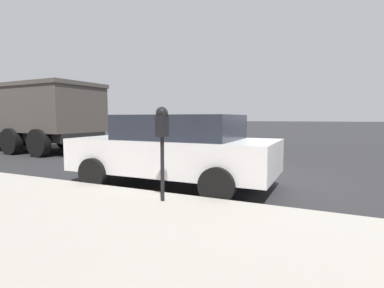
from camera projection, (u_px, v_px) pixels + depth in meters
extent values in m
plane|color=#2B2B2D|center=(238.00, 180.00, 7.03)|extent=(220.00, 220.00, 0.00)
cylinder|color=black|center=(162.00, 169.00, 4.73)|extent=(0.06, 0.06, 1.02)
cube|color=black|center=(162.00, 126.00, 4.67)|extent=(0.20, 0.14, 0.34)
sphere|color=black|center=(162.00, 113.00, 4.65)|extent=(0.19, 0.19, 0.19)
cube|color=#B21919|center=(165.00, 128.00, 4.76)|extent=(0.01, 0.11, 0.12)
cube|color=black|center=(165.00, 121.00, 4.75)|extent=(0.01, 0.10, 0.08)
cube|color=silver|center=(173.00, 155.00, 6.41)|extent=(1.95, 4.33, 0.69)
cube|color=#232833|center=(180.00, 127.00, 6.29)|extent=(1.71, 2.43, 0.51)
cylinder|color=black|center=(94.00, 173.00, 6.12)|extent=(0.23, 0.64, 0.64)
cylinder|color=black|center=(145.00, 161.00, 7.86)|extent=(0.23, 0.64, 0.64)
cylinder|color=black|center=(217.00, 186.00, 5.02)|extent=(0.23, 0.64, 0.64)
cylinder|color=black|center=(246.00, 168.00, 6.76)|extent=(0.23, 0.64, 0.64)
cube|color=black|center=(30.00, 135.00, 13.20)|extent=(2.48, 6.81, 0.35)
cube|color=#4C4742|center=(49.00, 110.00, 12.52)|extent=(2.75, 4.28, 1.80)
cube|color=#4C4742|center=(48.00, 86.00, 12.43)|extent=(2.85, 4.38, 0.16)
cylinder|color=black|center=(25.00, 136.00, 15.43)|extent=(0.35, 1.05, 1.04)
cylinder|color=black|center=(11.00, 141.00, 11.78)|extent=(0.35, 1.05, 1.04)
cylinder|color=black|center=(65.00, 138.00, 14.04)|extent=(0.35, 1.05, 1.04)
cylinder|color=black|center=(39.00, 143.00, 11.01)|extent=(0.35, 1.05, 1.04)
cylinder|color=black|center=(91.00, 139.00, 13.26)|extent=(0.35, 1.05, 1.04)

